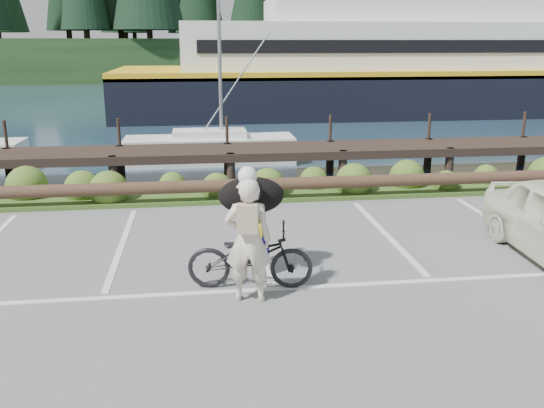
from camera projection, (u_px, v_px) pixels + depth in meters
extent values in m
plane|color=slate|center=(270.00, 279.00, 9.40)|extent=(72.00, 72.00, 0.00)
plane|color=#1C3043|center=(208.00, 94.00, 55.52)|extent=(160.00, 160.00, 0.00)
cube|color=#3D5B21|center=(244.00, 194.00, 14.44)|extent=(34.00, 1.60, 0.10)
imported|color=black|center=(250.00, 257.00, 8.95)|extent=(2.03, 0.95, 1.03)
imported|color=beige|center=(248.00, 240.00, 8.40)|extent=(0.75, 0.55, 1.90)
ellipsoid|color=black|center=(251.00, 195.00, 9.33)|extent=(0.67, 1.13, 0.62)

